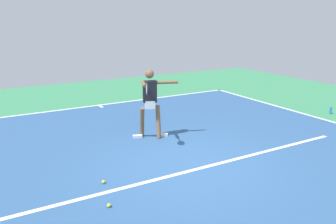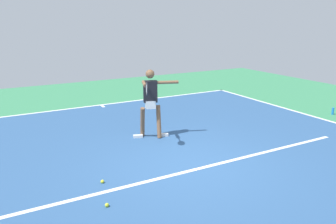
% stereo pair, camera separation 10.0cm
% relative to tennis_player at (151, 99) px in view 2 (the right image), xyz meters
% --- Properties ---
extents(ground_plane, '(21.30, 21.30, 0.00)m').
position_rel_tennis_player_xyz_m(ground_plane, '(0.05, 1.89, -1.00)').
color(ground_plane, '#388456').
extents(court_surface, '(10.75, 11.69, 0.00)m').
position_rel_tennis_player_xyz_m(court_surface, '(0.05, 1.89, -1.00)').
color(court_surface, '#2D5484').
rests_on(court_surface, ground_plane).
extents(court_line_baseline_near, '(10.75, 0.10, 0.01)m').
position_rel_tennis_player_xyz_m(court_line_baseline_near, '(0.05, -3.90, -1.00)').
color(court_line_baseline_near, white).
rests_on(court_line_baseline_near, ground_plane).
extents(court_line_service, '(8.06, 0.10, 0.01)m').
position_rel_tennis_player_xyz_m(court_line_service, '(0.05, 2.17, -1.00)').
color(court_line_service, white).
rests_on(court_line_service, ground_plane).
extents(court_line_centre_mark, '(0.10, 0.30, 0.01)m').
position_rel_tennis_player_xyz_m(court_line_centre_mark, '(0.05, -3.70, -1.00)').
color(court_line_centre_mark, white).
rests_on(court_line_centre_mark, ground_plane).
extents(tennis_player, '(1.20, 1.18, 1.76)m').
position_rel_tennis_player_xyz_m(tennis_player, '(0.00, 0.00, 0.00)').
color(tennis_player, brown).
rests_on(tennis_player, ground_plane).
extents(tennis_ball_by_baseline, '(0.07, 0.07, 0.07)m').
position_rel_tennis_player_xyz_m(tennis_ball_by_baseline, '(2.11, 2.65, -0.97)').
color(tennis_ball_by_baseline, '#CCE033').
rests_on(tennis_ball_by_baseline, ground_plane).
extents(tennis_ball_near_service_line, '(0.07, 0.07, 0.07)m').
position_rel_tennis_player_xyz_m(tennis_ball_near_service_line, '(1.91, 1.82, -0.97)').
color(tennis_ball_near_service_line, yellow).
rests_on(tennis_ball_near_service_line, ground_plane).
extents(water_bottle, '(0.07, 0.07, 0.22)m').
position_rel_tennis_player_xyz_m(water_bottle, '(-6.00, 0.86, -0.89)').
color(water_bottle, blue).
rests_on(water_bottle, ground_plane).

